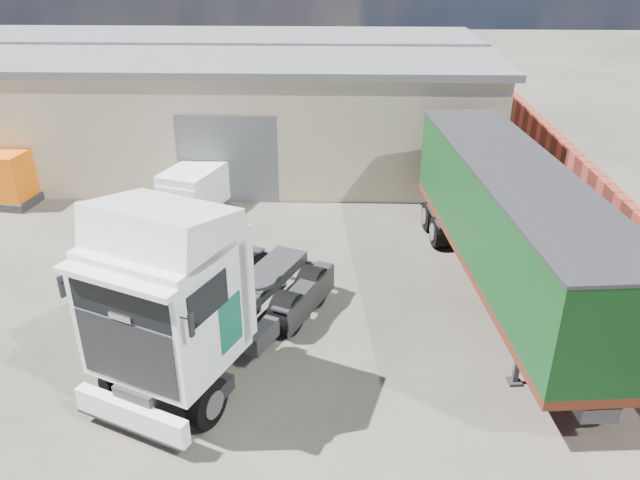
{
  "coord_description": "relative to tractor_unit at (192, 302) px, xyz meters",
  "views": [
    {
      "loc": [
        2.4,
        -13.7,
        10.11
      ],
      "look_at": [
        1.89,
        3.0,
        1.76
      ],
      "focal_mm": 35.0,
      "sensor_mm": 36.0,
      "label": 1
    }
  ],
  "objects": [
    {
      "name": "panel_van",
      "position": [
        -2.02,
        10.79,
        -1.23
      ],
      "size": [
        3.06,
        4.66,
        1.77
      ],
      "rotation": [
        0.0,
        0.0,
        -0.33
      ],
      "color": "black",
      "rests_on": "ground"
    },
    {
      "name": "ground",
      "position": [
        1.03,
        1.16,
        -2.14
      ],
      "size": [
        120.0,
        120.0,
        0.0
      ],
      "primitive_type": "plane",
      "color": "black",
      "rests_on": "ground"
    },
    {
      "name": "warehouse",
      "position": [
        -4.96,
        17.16,
        0.52
      ],
      "size": [
        30.6,
        12.6,
        5.42
      ],
      "color": "beige",
      "rests_on": "ground"
    },
    {
      "name": "box_trailer",
      "position": [
        8.45,
        4.03,
        0.42
      ],
      "size": [
        3.82,
        12.8,
        4.19
      ],
      "rotation": [
        0.0,
        0.0,
        0.09
      ],
      "color": "#2D2D30",
      "rests_on": "ground"
    },
    {
      "name": "tractor_unit",
      "position": [
        0.0,
        0.0,
        0.0
      ],
      "size": [
        5.62,
        7.95,
        5.09
      ],
      "rotation": [
        0.0,
        0.0,
        -0.41
      ],
      "color": "black",
      "rests_on": "ground"
    },
    {
      "name": "brick_boundary_wall",
      "position": [
        12.53,
        7.16,
        -0.89
      ],
      "size": [
        0.35,
        26.0,
        2.5
      ],
      "primitive_type": "cube",
      "color": "maroon",
      "rests_on": "ground"
    }
  ]
}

